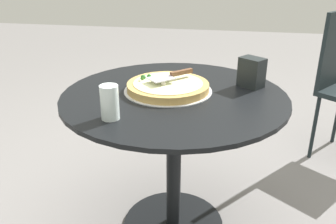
% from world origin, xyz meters
% --- Properties ---
extents(ground_plane, '(10.00, 10.00, 0.00)m').
position_xyz_m(ground_plane, '(0.00, 0.00, 0.00)').
color(ground_plane, gray).
extents(patio_table, '(0.94, 0.94, 0.68)m').
position_xyz_m(patio_table, '(0.00, 0.00, 0.51)').
color(patio_table, black).
rests_on(patio_table, ground).
extents(pizza_on_tray, '(0.37, 0.37, 0.06)m').
position_xyz_m(pizza_on_tray, '(-0.03, -0.03, 0.70)').
color(pizza_on_tray, silver).
rests_on(pizza_on_tray, patio_table).
extents(pizza_server, '(0.18, 0.18, 0.02)m').
position_xyz_m(pizza_server, '(-0.06, -0.02, 0.74)').
color(pizza_server, silver).
rests_on(pizza_server, pizza_on_tray).
extents(drinking_cup, '(0.07, 0.07, 0.12)m').
position_xyz_m(drinking_cup, '(0.28, -0.18, 0.74)').
color(drinking_cup, white).
rests_on(drinking_cup, patio_table).
extents(napkin_dispenser, '(0.12, 0.12, 0.13)m').
position_xyz_m(napkin_dispenser, '(-0.15, 0.31, 0.75)').
color(napkin_dispenser, black).
rests_on(napkin_dispenser, patio_table).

